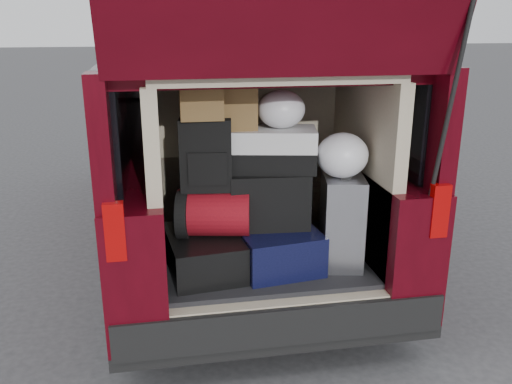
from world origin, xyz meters
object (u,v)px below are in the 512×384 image
twotone_duffel (268,149)px  navy_hardshell (275,245)px  black_soft_case (269,199)px  backpack (206,154)px  red_duffel (214,213)px  black_hardshell (204,253)px  silver_roller (342,220)px

twotone_duffel → navy_hardshell: bearing=-56.2°
black_soft_case → navy_hardshell: bearing=-43.6°
backpack → twotone_duffel: (0.38, 0.05, 0.00)m
backpack → red_duffel: bearing=-39.2°
navy_hardshell → twotone_duffel: bearing=105.2°
red_duffel → black_soft_case: (0.34, 0.05, 0.05)m
black_hardshell → red_duffel: 0.26m
black_hardshell → silver_roller: size_ratio=1.01×
black_hardshell → red_duffel: bearing=-5.4°
navy_hardshell → black_hardshell: bearing=174.3°
silver_roller → backpack: (-0.82, 0.07, 0.43)m
silver_roller → twotone_duffel: twotone_duffel is taller
red_duffel → twotone_duffel: size_ratio=0.75×
black_hardshell → backpack: bearing=41.3°
navy_hardshell → silver_roller: (0.41, -0.05, 0.16)m
red_duffel → twotone_duffel: (0.34, 0.09, 0.35)m
red_duffel → navy_hardshell: bearing=13.4°
silver_roller → backpack: bearing=-173.7°
backpack → twotone_duffel: backpack is taller
navy_hardshell → red_duffel: 0.45m
black_hardshell → navy_hardshell: 0.44m
black_hardshell → black_soft_case: 0.51m
navy_hardshell → silver_roller: silver_roller is taller
black_hardshell → backpack: (0.03, 0.04, 0.60)m
black_hardshell → black_soft_case: black_soft_case is taller
red_duffel → twotone_duffel: 0.50m
navy_hardshell → silver_roller: size_ratio=1.01×
red_duffel → black_soft_case: 0.35m
navy_hardshell → black_soft_case: bearing=125.0°
black_soft_case → twotone_duffel: (0.00, 0.04, 0.30)m
red_duffel → twotone_duffel: twotone_duffel is taller
silver_roller → black_soft_case: black_soft_case is taller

